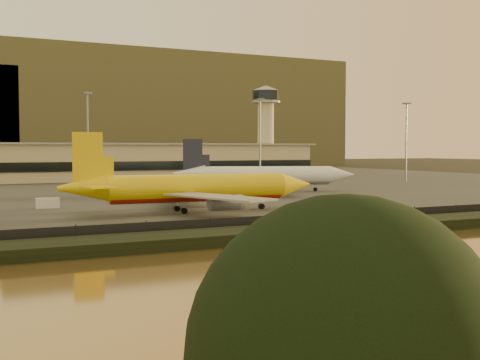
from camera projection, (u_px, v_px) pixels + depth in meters
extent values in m
plane|color=black|center=(262.00, 221.00, 90.84)|extent=(900.00, 900.00, 0.00)
cube|color=black|center=(325.00, 230.00, 75.48)|extent=(320.00, 7.00, 1.40)
cube|color=#2D2D2D|center=(113.00, 185.00, 176.47)|extent=(320.00, 220.00, 0.20)
cube|color=black|center=(308.00, 222.00, 79.05)|extent=(300.00, 0.05, 2.20)
cube|color=tan|center=(91.00, 163.00, 203.19)|extent=(160.00, 22.00, 12.00)
cube|color=black|center=(98.00, 166.00, 193.15)|extent=(160.00, 0.60, 3.00)
cube|color=gray|center=(91.00, 144.00, 202.86)|extent=(164.00, 24.00, 0.60)
cylinder|color=tan|center=(266.00, 138.00, 238.21)|extent=(6.40, 6.40, 30.00)
cylinder|color=black|center=(266.00, 95.00, 237.33)|extent=(10.40, 10.40, 3.50)
cone|color=gray|center=(266.00, 88.00, 237.19)|extent=(11.20, 11.20, 2.00)
cylinder|color=gray|center=(266.00, 102.00, 237.47)|extent=(11.20, 11.20, 0.80)
cylinder|color=slate|center=(88.00, 142.00, 157.99)|extent=(0.50, 0.50, 25.00)
cube|color=slate|center=(87.00, 93.00, 157.32)|extent=(2.20, 2.20, 0.40)
cylinder|color=slate|center=(260.00, 143.00, 177.67)|extent=(0.50, 0.50, 25.00)
cube|color=slate|center=(260.00, 99.00, 177.01)|extent=(2.20, 2.20, 0.40)
cylinder|color=slate|center=(406.00, 143.00, 193.75)|extent=(0.50, 0.50, 25.00)
cube|color=slate|center=(407.00, 103.00, 193.09)|extent=(2.20, 2.20, 0.40)
cube|color=brown|center=(155.00, 115.00, 434.17)|extent=(220.00, 160.00, 70.00)
cylinder|color=#E1BB0B|center=(198.00, 187.00, 101.73)|extent=(30.91, 6.02, 4.44)
cylinder|color=#A71809|center=(199.00, 192.00, 101.77)|extent=(30.00, 5.00, 3.46)
cone|color=#E1BB0B|center=(295.00, 184.00, 108.75)|extent=(6.19, 4.74, 4.44)
cone|color=#E1BB0B|center=(83.00, 188.00, 94.37)|extent=(7.90, 4.83, 4.44)
cube|color=#E1BB0B|center=(88.00, 157.00, 94.44)|extent=(4.71, 0.60, 7.76)
cube|color=#E1BB0B|center=(89.00, 184.00, 99.09)|extent=(5.49, 5.46, 0.27)
cube|color=#E1BB0B|center=(98.00, 187.00, 90.91)|extent=(5.21, 5.18, 0.27)
cube|color=gray|center=(174.00, 187.00, 112.35)|extent=(13.52, 19.93, 0.27)
cylinder|color=gray|center=(190.00, 195.00, 110.57)|extent=(5.24, 2.70, 2.44)
cube|color=gray|center=(218.00, 197.00, 90.54)|extent=(11.91, 20.10, 0.27)
cylinder|color=gray|center=(225.00, 203.00, 94.08)|extent=(5.24, 2.70, 2.44)
cylinder|color=black|center=(261.00, 206.00, 106.42)|extent=(1.01, 0.83, 0.98)
cylinder|color=slate|center=(261.00, 203.00, 106.39)|extent=(0.17, 0.17, 2.00)
cylinder|color=black|center=(184.00, 211.00, 98.86)|extent=(1.01, 0.83, 0.98)
cylinder|color=slate|center=(184.00, 208.00, 98.83)|extent=(0.17, 0.17, 2.00)
cylinder|color=black|center=(177.00, 209.00, 102.54)|extent=(1.01, 0.83, 0.98)
cylinder|color=slate|center=(177.00, 206.00, 102.52)|extent=(0.17, 0.17, 2.00)
cylinder|color=white|center=(268.00, 175.00, 149.80)|extent=(30.89, 15.12, 4.36)
cylinder|color=gray|center=(268.00, 178.00, 149.84)|extent=(29.74, 13.92, 3.40)
cone|color=white|center=(342.00, 175.00, 151.39)|extent=(7.24, 6.22, 4.36)
cone|color=white|center=(189.00, 174.00, 148.12)|extent=(8.87, 6.84, 4.36)
cube|color=#1C1F32|center=(193.00, 154.00, 147.95)|extent=(4.61, 2.01, 7.62)
cube|color=white|center=(196.00, 172.00, 152.59)|extent=(5.99, 5.95, 0.26)
cube|color=white|center=(197.00, 173.00, 143.92)|extent=(4.54, 4.33, 0.26)
cube|color=gray|center=(259.00, 176.00, 161.69)|extent=(17.76, 18.55, 0.26)
cylinder|color=gray|center=(268.00, 181.00, 159.01)|extent=(5.74, 4.08, 2.40)
cube|color=gray|center=(271.00, 181.00, 137.85)|extent=(6.57, 19.74, 0.26)
cylinder|color=gray|center=(279.00, 185.00, 141.02)|extent=(5.74, 4.08, 2.40)
cylinder|color=black|center=(315.00, 189.00, 151.01)|extent=(1.17, 1.05, 0.96)
cylinder|color=slate|center=(315.00, 187.00, 150.98)|extent=(0.23, 0.23, 1.96)
cylinder|color=black|center=(256.00, 190.00, 147.77)|extent=(1.17, 1.05, 0.96)
cylinder|color=slate|center=(256.00, 188.00, 147.74)|extent=(0.23, 0.23, 1.96)
cylinder|color=black|center=(254.00, 189.00, 151.67)|extent=(1.17, 1.05, 0.96)
cylinder|color=slate|center=(254.00, 187.00, 151.64)|extent=(0.23, 0.23, 1.96)
cube|color=#E1BB0B|center=(237.00, 201.00, 114.17)|extent=(3.56, 1.89, 1.54)
cube|color=white|center=(48.00, 203.00, 108.06)|extent=(4.17, 2.04, 1.84)
sphere|color=black|center=(346.00, 356.00, 12.77)|extent=(6.94, 6.94, 6.94)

